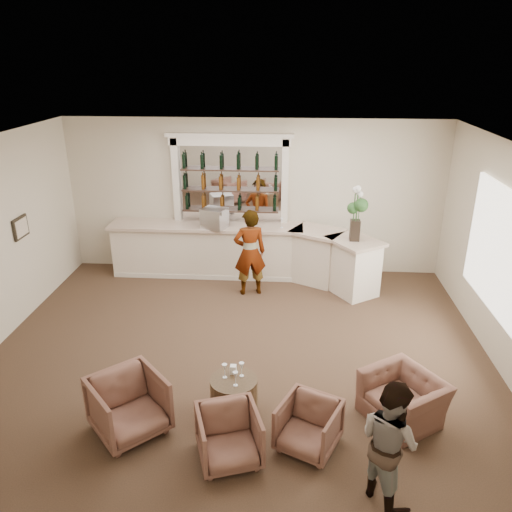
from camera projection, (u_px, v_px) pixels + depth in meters
The scene contains 19 objects.
ground at pixel (239, 354), 8.04m from camera, with size 8.00×8.00×0.00m, color #523829.
room_shell at pixel (252, 202), 7.81m from camera, with size 8.04×7.02×3.32m.
bar_counter at pixel (245, 252), 10.60m from camera, with size 5.72×1.80×1.14m.
back_bar_alcove at pixel (230, 180), 10.46m from camera, with size 2.64×0.25×3.00m.
cocktail_table at pixel (234, 395), 6.67m from camera, with size 0.63×0.63×0.50m, color #49371F.
sommelier at pixel (250, 253), 9.78m from camera, with size 0.64×0.42×1.75m, color gray.
guest at pixel (389, 441), 5.20m from camera, with size 0.71×0.55×1.46m, color gray.
armchair_left at pixel (129, 405), 6.26m from camera, with size 0.83×0.86×0.78m, color brown.
armchair_center at pixel (229, 436), 5.84m from camera, with size 0.71×0.73×0.66m, color brown.
armchair_right at pixel (308, 426), 6.03m from camera, with size 0.67×0.69×0.63m, color brown.
armchair_far at pixel (403, 398), 6.52m from camera, with size 0.96×0.84×0.62m, color brown.
espresso_machine at pixel (214, 218), 10.27m from camera, with size 0.47×0.40×0.42m, color silver.
flower_vase at pixel (356, 210), 9.43m from camera, with size 0.29×0.29×1.08m.
wine_glass_bar_left at pixel (223, 222), 10.38m from camera, with size 0.07×0.07×0.21m, color white, non-canonical shape.
wine_glass_bar_right at pixel (282, 223), 10.32m from camera, with size 0.07×0.07×0.21m, color white, non-canonical shape.
wine_glass_tbl_a at pixel (225, 371), 6.57m from camera, with size 0.07×0.07×0.21m, color white, non-canonical shape.
wine_glass_tbl_b at pixel (242, 370), 6.61m from camera, with size 0.07×0.07×0.21m, color white, non-canonical shape.
wine_glass_tbl_c at pixel (235, 379), 6.42m from camera, with size 0.07×0.07×0.21m, color white, non-canonical shape.
napkin_holder at pixel (233, 369), 6.69m from camera, with size 0.08×0.08×0.12m, color white.
Camera 1 is at (0.76, -6.82, 4.48)m, focal length 35.00 mm.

